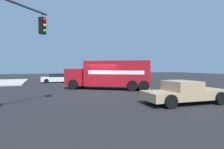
# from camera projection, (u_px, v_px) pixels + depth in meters

# --- Properties ---
(ground_plane) EXTENTS (100.00, 100.00, 0.00)m
(ground_plane) POSITION_uv_depth(u_px,v_px,m) (101.00, 90.00, 17.60)
(ground_plane) COLOR black
(delivery_truck) EXTENTS (6.78, 8.43, 2.84)m
(delivery_truck) POSITION_uv_depth(u_px,v_px,m) (111.00, 74.00, 18.62)
(delivery_truck) COLOR #AD141E
(delivery_truck) RESTS_ON ground
(traffic_light_primary) EXTENTS (3.42, 3.14, 5.57)m
(traffic_light_primary) POSITION_uv_depth(u_px,v_px,m) (1.00, 34.00, 8.22)
(traffic_light_primary) COLOR #38383D
(traffic_light_primary) RESTS_ON ground
(pickup_tan) EXTENTS (2.50, 5.31, 1.38)m
(pickup_tan) POSITION_uv_depth(u_px,v_px,m) (184.00, 92.00, 11.25)
(pickup_tan) COLOR tan
(pickup_tan) RESTS_ON ground
(sedan_white) EXTENTS (2.15, 4.36, 1.31)m
(sedan_white) POSITION_uv_depth(u_px,v_px,m) (57.00, 78.00, 26.60)
(sedan_white) COLOR white
(sedan_white) RESTS_ON ground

